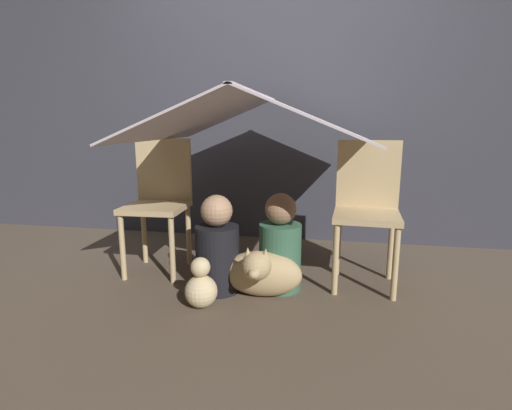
{
  "coord_description": "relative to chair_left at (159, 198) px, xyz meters",
  "views": [
    {
      "loc": [
        0.45,
        -2.24,
        1.01
      ],
      "look_at": [
        0.0,
        0.2,
        0.5
      ],
      "focal_mm": 28.0,
      "sensor_mm": 36.0,
      "label": 1
    }
  ],
  "objects": [
    {
      "name": "ground_plane",
      "position": [
        0.69,
        -0.27,
        -0.5
      ],
      "size": [
        8.8,
        8.8,
        0.0
      ],
      "primitive_type": "plane",
      "color": "brown"
    },
    {
      "name": "wall_back",
      "position": [
        0.69,
        0.92,
        0.75
      ],
      "size": [
        7.0,
        0.05,
        2.5
      ],
      "color": "#3D3D47",
      "rests_on": "ground_plane"
    },
    {
      "name": "chair_left",
      "position": [
        0.0,
        0.0,
        0.0
      ],
      "size": [
        0.4,
        0.4,
        0.9
      ],
      "rotation": [
        0.0,
        0.0,
        0.03
      ],
      "color": "#D1B27F",
      "rests_on": "ground_plane"
    },
    {
      "name": "chair_right",
      "position": [
        1.38,
        -0.0,
        0.0
      ],
      "size": [
        0.42,
        0.42,
        0.9
      ],
      "rotation": [
        0.0,
        0.0,
        -0.06
      ],
      "color": "#D1B27F",
      "rests_on": "ground_plane"
    },
    {
      "name": "sheet_canopy",
      "position": [
        0.69,
        -0.07,
        0.54
      ],
      "size": [
        1.37,
        1.37,
        0.29
      ],
      "color": "silver"
    },
    {
      "name": "person_front",
      "position": [
        0.49,
        -0.3,
        -0.24
      ],
      "size": [
        0.26,
        0.26,
        0.6
      ],
      "color": "black",
      "rests_on": "ground_plane"
    },
    {
      "name": "person_second",
      "position": [
        0.86,
        -0.2,
        -0.24
      ],
      "size": [
        0.26,
        0.26,
        0.6
      ],
      "color": "#38664C",
      "rests_on": "ground_plane"
    },
    {
      "name": "dog",
      "position": [
        0.77,
        -0.35,
        -0.35
      ],
      "size": [
        0.47,
        0.4,
        0.35
      ],
      "color": "tan",
      "rests_on": "ground_plane"
    },
    {
      "name": "plush_toy",
      "position": [
        0.46,
        -0.53,
        -0.39
      ],
      "size": [
        0.18,
        0.18,
        0.29
      ],
      "color": "beige",
      "rests_on": "ground_plane"
    }
  ]
}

